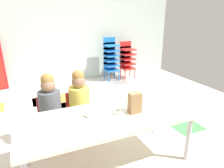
# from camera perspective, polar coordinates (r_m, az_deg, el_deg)

# --- Properties ---
(ground_plane) EXTENTS (6.08, 4.95, 0.02)m
(ground_plane) POSITION_cam_1_polar(r_m,az_deg,el_deg) (3.03, -6.55, -12.66)
(ground_plane) COLOR silver
(back_wall) EXTENTS (6.08, 0.10, 2.63)m
(back_wall) POSITION_cam_1_polar(r_m,az_deg,el_deg) (5.00, -16.01, 15.22)
(back_wall) COLOR #B2C1B7
(back_wall) RESTS_ON ground_plane
(craft_table) EXTENTS (1.81, 0.75, 0.57)m
(craft_table) POSITION_cam_1_polar(r_m,az_deg,el_deg) (2.17, -1.19, -9.94)
(craft_table) COLOR beige
(craft_table) RESTS_ON ground_plane
(seated_child_near_camera) EXTENTS (0.32, 0.32, 0.92)m
(seated_child_near_camera) POSITION_cam_1_polar(r_m,az_deg,el_deg) (2.58, -16.85, -5.12)
(seated_child_near_camera) COLOR red
(seated_child_near_camera) RESTS_ON ground_plane
(seated_child_middle_seat) EXTENTS (0.32, 0.31, 0.92)m
(seated_child_middle_seat) POSITION_cam_1_polar(r_m,az_deg,el_deg) (2.63, -9.04, -3.98)
(seated_child_middle_seat) COLOR red
(seated_child_middle_seat) RESTS_ON ground_plane
(kid_chair_blue_stack) EXTENTS (0.32, 0.30, 1.04)m
(kid_chair_blue_stack) POSITION_cam_1_polar(r_m,az_deg,el_deg) (5.06, -0.29, 7.51)
(kid_chair_blue_stack) COLOR blue
(kid_chair_blue_stack) RESTS_ON ground_plane
(kid_chair_red_stack) EXTENTS (0.32, 0.30, 0.92)m
(kid_chair_red_stack) POSITION_cam_1_polar(r_m,az_deg,el_deg) (5.26, 4.21, 7.23)
(kid_chair_red_stack) COLOR red
(kid_chair_red_stack) RESTS_ON ground_plane
(paper_bag_brown) EXTENTS (0.13, 0.09, 0.22)m
(paper_bag_brown) POSITION_cam_1_polar(r_m,az_deg,el_deg) (2.19, 6.35, -5.20)
(paper_bag_brown) COLOR #9E754C
(paper_bag_brown) RESTS_ON craft_table
(paper_plate_near_edge) EXTENTS (0.18, 0.18, 0.01)m
(paper_plate_near_edge) POSITION_cam_1_polar(r_m,az_deg,el_deg) (2.20, 1.50, -8.05)
(paper_plate_near_edge) COLOR white
(paper_plate_near_edge) RESTS_ON craft_table
(paper_plate_center_table) EXTENTS (0.18, 0.18, 0.01)m
(paper_plate_center_table) POSITION_cam_1_polar(r_m,az_deg,el_deg) (2.07, -13.08, -10.30)
(paper_plate_center_table) COLOR white
(paper_plate_center_table) RESTS_ON craft_table
(donut_powdered_on_plate) EXTENTS (0.12, 0.12, 0.03)m
(donut_powdered_on_plate) POSITION_cam_1_polar(r_m,az_deg,el_deg) (2.19, 1.50, -7.59)
(donut_powdered_on_plate) COLOR white
(donut_powdered_on_plate) RESTS_ON craft_table
(donut_powdered_loose) EXTENTS (0.12, 0.12, 0.03)m
(donut_powdered_loose) POSITION_cam_1_polar(r_m,az_deg,el_deg) (2.16, -6.28, -8.31)
(donut_powdered_loose) COLOR white
(donut_powdered_loose) RESTS_ON craft_table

